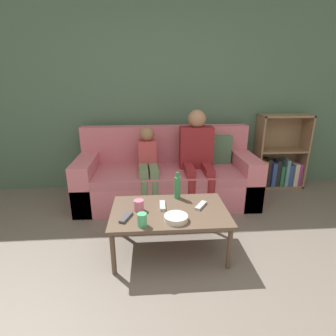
{
  "coord_description": "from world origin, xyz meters",
  "views": [
    {
      "loc": [
        -0.21,
        -1.02,
        1.48
      ],
      "look_at": [
        -0.03,
        1.51,
        0.61
      ],
      "focal_mm": 28.0,
      "sensor_mm": 36.0,
      "label": 1
    }
  ],
  "objects_px": {
    "couch": "(167,177)",
    "tv_remote_2": "(201,205)",
    "cup_near": "(139,205)",
    "cup_far": "(142,220)",
    "person_adult": "(197,151)",
    "bottle": "(177,187)",
    "coffee_table": "(169,214)",
    "tv_remote_1": "(163,205)",
    "snack_bowl": "(176,218)",
    "person_child": "(148,163)",
    "tv_remote_0": "(126,217)",
    "bookshelf": "(278,161)"
  },
  "relations": [
    {
      "from": "cup_near",
      "to": "bottle",
      "type": "distance_m",
      "value": 0.43
    },
    {
      "from": "person_adult",
      "to": "person_child",
      "type": "distance_m",
      "value": 0.6
    },
    {
      "from": "bookshelf",
      "to": "bottle",
      "type": "distance_m",
      "value": 1.97
    },
    {
      "from": "cup_near",
      "to": "snack_bowl",
      "type": "relative_size",
      "value": 0.5
    },
    {
      "from": "person_adult",
      "to": "tv_remote_0",
      "type": "relative_size",
      "value": 6.48
    },
    {
      "from": "bookshelf",
      "to": "person_adult",
      "type": "relative_size",
      "value": 0.9
    },
    {
      "from": "cup_near",
      "to": "tv_remote_1",
      "type": "height_order",
      "value": "cup_near"
    },
    {
      "from": "bookshelf",
      "to": "person_child",
      "type": "relative_size",
      "value": 1.08
    },
    {
      "from": "cup_near",
      "to": "cup_far",
      "type": "height_order",
      "value": "cup_far"
    },
    {
      "from": "tv_remote_0",
      "to": "tv_remote_1",
      "type": "xyz_separation_m",
      "value": [
        0.31,
        0.19,
        0.0
      ]
    },
    {
      "from": "bottle",
      "to": "tv_remote_0",
      "type": "bearing_deg",
      "value": -141.72
    },
    {
      "from": "person_child",
      "to": "snack_bowl",
      "type": "xyz_separation_m",
      "value": [
        0.22,
        -1.11,
        -0.11
      ]
    },
    {
      "from": "person_adult",
      "to": "cup_far",
      "type": "height_order",
      "value": "person_adult"
    },
    {
      "from": "person_adult",
      "to": "couch",
      "type": "bearing_deg",
      "value": 167.6
    },
    {
      "from": "couch",
      "to": "cup_far",
      "type": "relative_size",
      "value": 20.82
    },
    {
      "from": "coffee_table",
      "to": "couch",
      "type": "bearing_deg",
      "value": 86.92
    },
    {
      "from": "bookshelf",
      "to": "tv_remote_2",
      "type": "height_order",
      "value": "bookshelf"
    },
    {
      "from": "couch",
      "to": "person_child",
      "type": "distance_m",
      "value": 0.36
    },
    {
      "from": "person_adult",
      "to": "bottle",
      "type": "xyz_separation_m",
      "value": [
        -0.31,
        -0.75,
        -0.15
      ]
    },
    {
      "from": "couch",
      "to": "bottle",
      "type": "height_order",
      "value": "couch"
    },
    {
      "from": "coffee_table",
      "to": "cup_near",
      "type": "distance_m",
      "value": 0.28
    },
    {
      "from": "couch",
      "to": "bookshelf",
      "type": "xyz_separation_m",
      "value": [
        1.61,
        0.35,
        0.07
      ]
    },
    {
      "from": "person_adult",
      "to": "snack_bowl",
      "type": "distance_m",
      "value": 1.25
    },
    {
      "from": "snack_bowl",
      "to": "tv_remote_0",
      "type": "bearing_deg",
      "value": 171.43
    },
    {
      "from": "couch",
      "to": "tv_remote_2",
      "type": "distance_m",
      "value": 1.05
    },
    {
      "from": "cup_near",
      "to": "person_adult",
      "type": "bearing_deg",
      "value": 55.54
    },
    {
      "from": "bottle",
      "to": "person_child",
      "type": "bearing_deg",
      "value": 111.68
    },
    {
      "from": "couch",
      "to": "person_adult",
      "type": "distance_m",
      "value": 0.51
    },
    {
      "from": "cup_far",
      "to": "tv_remote_2",
      "type": "height_order",
      "value": "cup_far"
    },
    {
      "from": "coffee_table",
      "to": "person_child",
      "type": "xyz_separation_m",
      "value": [
        -0.18,
        0.93,
        0.17
      ]
    },
    {
      "from": "tv_remote_2",
      "to": "tv_remote_0",
      "type": "bearing_deg",
      "value": -132.36
    },
    {
      "from": "person_child",
      "to": "bookshelf",
      "type": "bearing_deg",
      "value": 11.95
    },
    {
      "from": "tv_remote_2",
      "to": "coffee_table",
      "type": "bearing_deg",
      "value": -137.44
    },
    {
      "from": "couch",
      "to": "person_child",
      "type": "height_order",
      "value": "person_child"
    },
    {
      "from": "bookshelf",
      "to": "person_adult",
      "type": "xyz_separation_m",
      "value": [
        -1.26,
        -0.43,
        0.29
      ]
    },
    {
      "from": "tv_remote_0",
      "to": "tv_remote_2",
      "type": "relative_size",
      "value": 1.04
    },
    {
      "from": "tv_remote_0",
      "to": "bottle",
      "type": "relative_size",
      "value": 0.68
    },
    {
      "from": "tv_remote_0",
      "to": "tv_remote_2",
      "type": "bearing_deg",
      "value": 35.37
    },
    {
      "from": "person_adult",
      "to": "tv_remote_0",
      "type": "xyz_separation_m",
      "value": [
        -0.77,
        -1.11,
        -0.25
      ]
    },
    {
      "from": "tv_remote_1",
      "to": "person_child",
      "type": "bearing_deg",
      "value": 99.36
    },
    {
      "from": "couch",
      "to": "cup_near",
      "type": "relative_size",
      "value": 22.54
    },
    {
      "from": "bottle",
      "to": "coffee_table",
      "type": "bearing_deg",
      "value": -111.11
    },
    {
      "from": "cup_far",
      "to": "tv_remote_0",
      "type": "bearing_deg",
      "value": 138.4
    },
    {
      "from": "cup_near",
      "to": "tv_remote_0",
      "type": "height_order",
      "value": "cup_near"
    },
    {
      "from": "couch",
      "to": "cup_near",
      "type": "height_order",
      "value": "couch"
    },
    {
      "from": "tv_remote_2",
      "to": "snack_bowl",
      "type": "height_order",
      "value": "snack_bowl"
    },
    {
      "from": "tv_remote_1",
      "to": "snack_bowl",
      "type": "distance_m",
      "value": 0.27
    },
    {
      "from": "couch",
      "to": "cup_far",
      "type": "xyz_separation_m",
      "value": [
        -0.29,
        -1.31,
        0.16
      ]
    },
    {
      "from": "person_child",
      "to": "tv_remote_1",
      "type": "xyz_separation_m",
      "value": [
        0.13,
        -0.86,
        -0.13
      ]
    },
    {
      "from": "tv_remote_0",
      "to": "snack_bowl",
      "type": "xyz_separation_m",
      "value": [
        0.4,
        -0.06,
        0.01
      ]
    }
  ]
}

